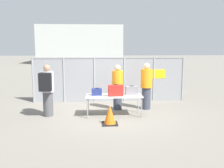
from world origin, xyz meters
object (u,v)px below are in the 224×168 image
(inspection_table, at_px, (114,97))
(traffic_cone, at_px, (110,115))
(security_worker_near, at_px, (118,87))
(utility_trailer, at_px, (149,85))
(security_worker_far, at_px, (146,86))
(suitcase_red, at_px, (116,91))
(suitcase_grey, at_px, (132,90))
(traveler_hooded, at_px, (47,88))
(suitcase_navy, at_px, (97,92))

(inspection_table, height_order, traffic_cone, inspection_table)
(inspection_table, bearing_deg, traffic_cone, -101.52)
(security_worker_near, relative_size, utility_trailer, 0.52)
(security_worker_far, bearing_deg, suitcase_red, 50.91)
(inspection_table, distance_m, traffic_cone, 1.11)
(suitcase_grey, relative_size, traveler_hooded, 0.24)
(suitcase_red, relative_size, security_worker_near, 0.30)
(suitcase_navy, distance_m, security_worker_near, 1.12)
(utility_trailer, bearing_deg, suitcase_navy, -122.88)
(suitcase_navy, height_order, traffic_cone, suitcase_navy)
(suitcase_navy, height_order, security_worker_near, security_worker_near)
(suitcase_navy, bearing_deg, suitcase_grey, 0.83)
(security_worker_near, bearing_deg, traveler_hooded, 24.78)
(suitcase_navy, relative_size, utility_trailer, 0.11)
(suitcase_red, bearing_deg, suitcase_navy, 163.79)
(suitcase_grey, distance_m, security_worker_near, 0.87)
(suitcase_red, xyz_separation_m, traffic_cone, (-0.26, -0.91, -0.64))
(suitcase_red, bearing_deg, suitcase_grey, 19.58)
(suitcase_red, height_order, security_worker_near, security_worker_near)
(security_worker_near, bearing_deg, inspection_table, 83.36)
(inspection_table, distance_m, suitcase_navy, 0.64)
(inspection_table, relative_size, suitcase_red, 3.77)
(suitcase_grey, relative_size, utility_trailer, 0.13)
(inspection_table, relative_size, traveler_hooded, 1.09)
(traveler_hooded, distance_m, traffic_cone, 2.48)
(inspection_table, height_order, utility_trailer, utility_trailer)
(traveler_hooded, xyz_separation_m, security_worker_far, (3.68, 0.83, -0.07))
(suitcase_grey, distance_m, traveler_hooded, 2.99)
(inspection_table, relative_size, suitcase_navy, 5.46)
(security_worker_near, xyz_separation_m, security_worker_far, (1.13, 0.00, 0.03))
(suitcase_navy, height_order, suitcase_red, suitcase_red)
(suitcase_grey, xyz_separation_m, traveler_hooded, (-2.99, -0.08, 0.13))
(traveler_hooded, height_order, security_worker_near, traveler_hooded)
(inspection_table, bearing_deg, security_worker_near, 76.61)
(security_worker_near, bearing_deg, security_worker_far, -173.10)
(traveler_hooded, bearing_deg, utility_trailer, 49.93)
(suitcase_red, height_order, security_worker_far, security_worker_far)
(inspection_table, distance_m, utility_trailer, 4.96)
(security_worker_far, xyz_separation_m, traffic_cone, (-1.54, -1.87, -0.65))
(security_worker_far, relative_size, utility_trailer, 0.54)
(suitcase_red, bearing_deg, security_worker_near, 80.89)
(security_worker_far, height_order, utility_trailer, security_worker_far)
(suitcase_grey, bearing_deg, suitcase_red, -160.42)
(suitcase_grey, xyz_separation_m, security_worker_near, (-0.44, 0.75, 0.02))
(utility_trailer, bearing_deg, security_worker_near, -119.11)
(traveler_hooded, relative_size, traffic_cone, 2.97)
(inspection_table, height_order, suitcase_grey, suitcase_grey)
(suitcase_navy, relative_size, traffic_cone, 0.59)
(inspection_table, relative_size, suitcase_grey, 4.55)
(traveler_hooded, bearing_deg, traffic_cone, -20.20)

